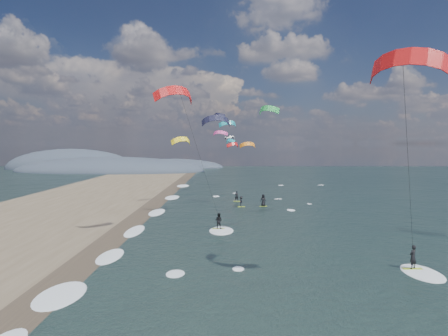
{
  "coord_description": "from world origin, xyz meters",
  "views": [
    {
      "loc": [
        -0.74,
        -24.52,
        9.39
      ],
      "look_at": [
        -1.0,
        12.0,
        7.0
      ],
      "focal_mm": 30.0,
      "sensor_mm": 36.0,
      "label": 1
    }
  ],
  "objects": [
    {
      "name": "wet_sand_strip",
      "position": [
        -12.0,
        10.0,
        0.0
      ],
      "size": [
        3.0,
        240.0,
        0.0
      ],
      "primitive_type": "cube",
      "color": "#382D23",
      "rests_on": "ground"
    },
    {
      "name": "coastal_hills",
      "position": [
        -44.84,
        107.86,
        0.0
      ],
      "size": [
        80.0,
        41.0,
        15.0
      ],
      "color": "#3D4756",
      "rests_on": "ground"
    },
    {
      "name": "far_kitesurfers",
      "position": [
        2.69,
        31.75,
        0.85
      ],
      "size": [
        4.97,
        5.92,
        1.82
      ],
      "color": "#9DBF21",
      "rests_on": "ground"
    },
    {
      "name": "bg_kite_field",
      "position": [
        -0.36,
        54.0,
        11.78
      ],
      "size": [
        15.34,
        72.98,
        7.2
      ],
      "color": "yellow",
      "rests_on": "ground"
    },
    {
      "name": "kitesurfer_near_b",
      "position": [
        -3.99,
        11.8,
        10.0
      ],
      "size": [
        7.12,
        9.1,
        15.22
      ],
      "color": "#9DBF21",
      "rests_on": "ground"
    },
    {
      "name": "ground",
      "position": [
        0.0,
        0.0,
        0.0
      ],
      "size": [
        260.0,
        260.0,
        0.0
      ],
      "primitive_type": "plane",
      "color": "black",
      "rests_on": "ground"
    },
    {
      "name": "shoreline_surf",
      "position": [
        -10.8,
        14.75,
        0.0
      ],
      "size": [
        2.4,
        79.4,
        0.11
      ],
      "color": "white",
      "rests_on": "ground"
    },
    {
      "name": "kitesurfer_near_a",
      "position": [
        9.97,
        -2.01,
        11.63
      ],
      "size": [
        7.89,
        9.43,
        15.27
      ],
      "color": "#9DBF21",
      "rests_on": "ground"
    }
  ]
}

